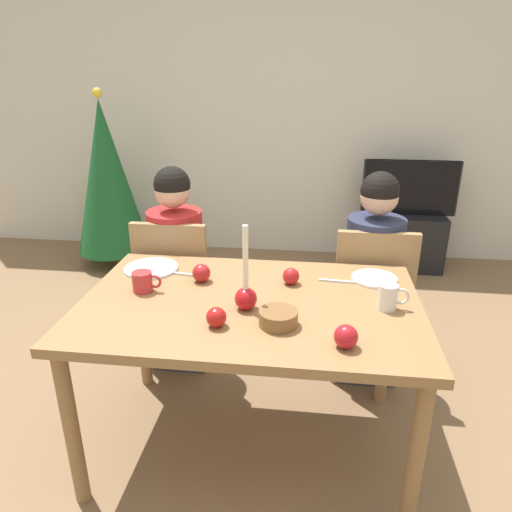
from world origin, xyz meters
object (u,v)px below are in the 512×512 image
Objects in this scene: tv_stand at (404,240)px; mug_right at (389,296)px; person_left_child at (178,273)px; plate_left at (151,268)px; chair_left at (177,284)px; apple_far_edge at (346,337)px; chair_right at (370,295)px; dining_table at (250,318)px; bowl_walnuts at (278,318)px; christmas_tree at (107,178)px; plate_right at (374,279)px; candle_centerpiece at (246,293)px; mug_left at (143,282)px; person_right_child at (371,283)px; apple_by_left_plate at (201,273)px; tv at (410,188)px; apple_near_candle at (216,317)px; apple_by_right_mug at (291,276)px.

mug_right is (-0.49, -2.30, 0.56)m from tv_stand.
person_left_child is 4.59× the size of plate_left.
apple_far_edge is at bearing -46.24° from chair_left.
chair_left is at bearing 180.00° from chair_right.
dining_table is 16.68× the size of apple_far_edge.
chair_left is 2.31m from tv_stand.
mug_right is at bearing 59.43° from apple_far_edge.
bowl_walnuts is at bearing -156.29° from mug_right.
christmas_tree is 7.38× the size of plate_right.
mug_left is at bearing 167.09° from candle_centerpiece.
person_right_child reaches higher than tv_stand.
candle_centerpiece reaches higher than mug_left.
tv_stand is at bearing 74.00° from person_right_child.
chair_right reaches higher than apple_far_edge.
candle_centerpiece is 0.33m from apple_by_left_plate.
dining_table is 2.19× the size of tv_stand.
tv reaches higher than mug_left.
apple_far_edge is at bearing -10.12° from apple_near_candle.
bowl_walnuts is at bearing 153.04° from apple_far_edge.
chair_left is at bearing 126.02° from candle_centerpiece.
person_left_child reaches higher than apple_near_candle.
person_left_child is at bearing 93.25° from mug_left.
apple_by_left_plate is 0.40m from apple_by_right_mug.
apple_by_left_plate is (-0.81, -0.45, 0.28)m from chair_right.
apple_near_candle reaches higher than apple_by_right_mug.
person_right_child is 0.99m from apple_far_edge.
person_left_child reaches higher than apple_by_right_mug.
apple_near_candle is at bearing -69.01° from apple_by_left_plate.
chair_left is at bearing 88.13° from plate_left.
chair_left is at bearing -90.00° from person_left_child.
plate_right is (-0.04, -0.36, 0.19)m from person_right_child.
apple_by_right_mug is at bearing -34.63° from person_left_child.
bowl_walnuts is 0.23m from apple_near_candle.
plate_right is 0.60m from apple_far_edge.
mug_right is at bearing -102.06° from tv.
christmas_tree reaches higher than candle_centerpiece.
tv is at bearing 74.30° from chair_right.
apple_by_left_plate is at bearing -121.04° from tv.
tv is 5.41× the size of bowl_walnuts.
chair_left is 1.77m from christmas_tree.
person_right_child is 1.83× the size of tv_stand.
apple_by_right_mug is at bearing -112.76° from tv.
bowl_walnuts is at bearing -119.03° from chair_right.
apple_near_candle is at bearing -141.65° from plate_right.
dining_table is 1.56× the size of chair_left.
apple_by_right_mug is (1.66, -1.86, 0.01)m from christmas_tree.
tv is at bearing 75.78° from plate_right.
person_right_child is at bearing 1.73° from chair_left.
dining_table is 0.27m from apple_by_right_mug.
apple_by_left_plate is (0.22, 0.13, -0.00)m from mug_left.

